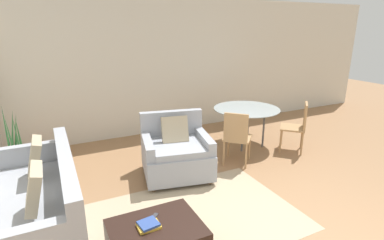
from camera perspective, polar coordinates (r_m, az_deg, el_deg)
name	(u,v)px	position (r m, az deg, el deg)	size (l,w,h in m)	color
wall_back	(152,68)	(6.23, -7.59, 9.84)	(12.00, 0.06, 2.75)	beige
area_rug	(179,221)	(3.67, -2.48, -18.75)	(2.84, 1.69, 0.01)	tan
couch	(36,209)	(3.71, -27.63, -14.82)	(0.94, 2.00, 0.94)	#999EA8
armchair	(176,153)	(4.53, -3.05, -6.23)	(1.13, 1.08, 0.92)	#999EA8
book_stack	(149,225)	(2.97, -8.26, -19.21)	(0.21, 0.19, 0.05)	gold
tv_remote_primary	(153,218)	(3.08, -7.41, -18.02)	(0.14, 0.14, 0.01)	#333338
potted_plant	(19,162)	(5.16, -30.05, -6.99)	(0.35, 0.35, 1.14)	maroon
dining_table	(246,112)	(5.67, 10.32, 1.54)	(1.22, 1.22, 0.72)	#99A8AD
dining_chair_near_left	(237,135)	(4.83, 8.50, -2.83)	(0.59, 0.59, 0.90)	tan
dining_chair_near_right	(298,124)	(5.65, 19.58, -0.68)	(0.59, 0.59, 0.90)	tan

